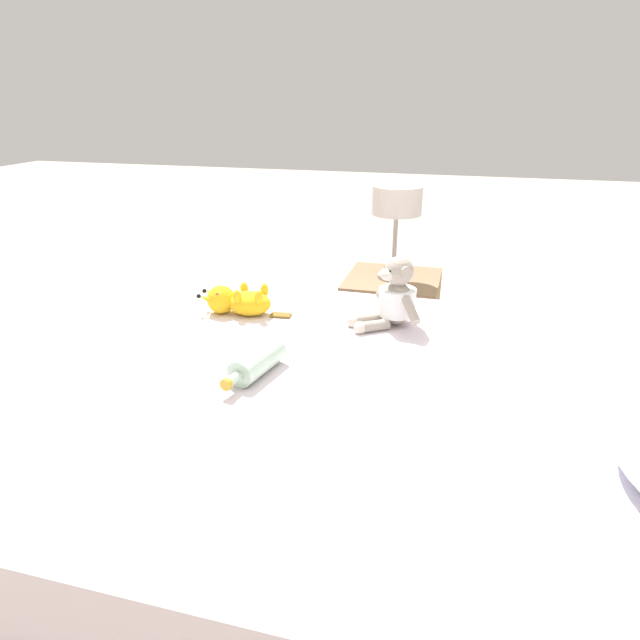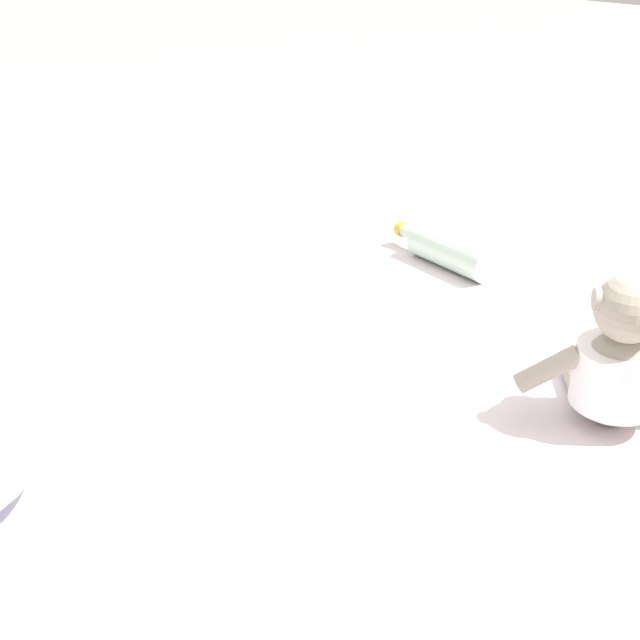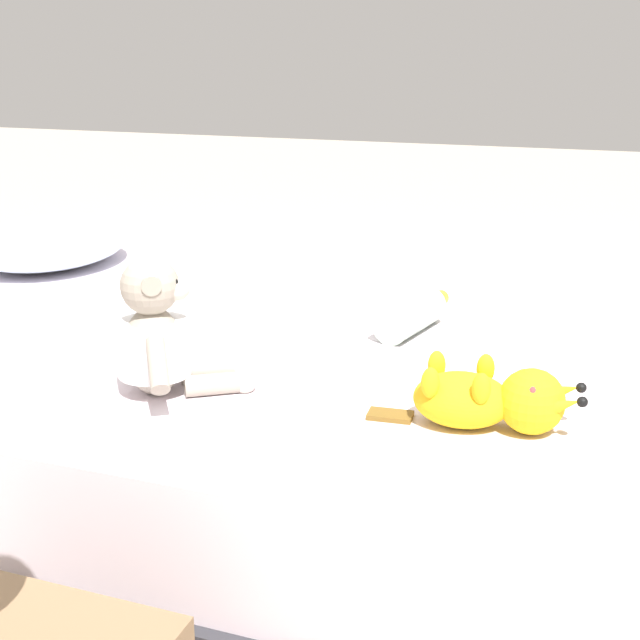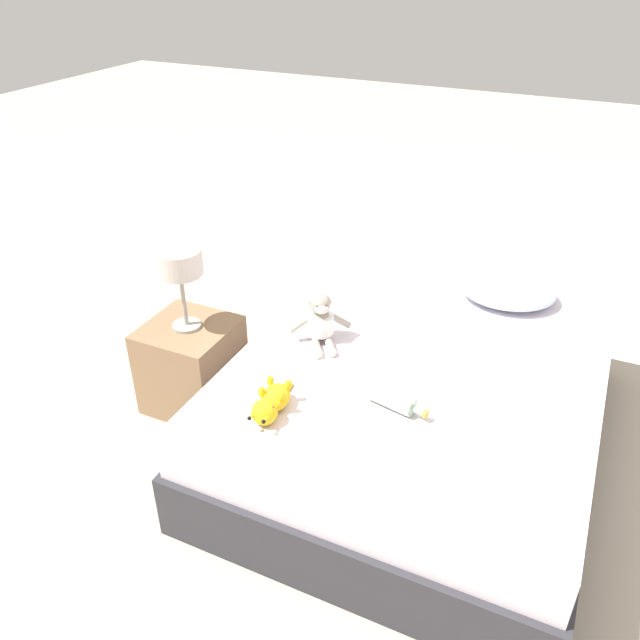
% 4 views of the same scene
% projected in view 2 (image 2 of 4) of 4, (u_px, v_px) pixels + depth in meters
% --- Properties ---
extents(ground_plane, '(16.00, 16.00, 0.00)m').
position_uv_depth(ground_plane, '(320.00, 568.00, 1.65)').
color(ground_plane, '#B7A893').
extents(bed, '(1.53, 1.93, 0.50)m').
position_uv_depth(bed, '(320.00, 467.00, 1.53)').
color(bed, '#2D2D33').
rests_on(bed, ground_plane).
extents(plush_monkey, '(0.25, 0.25, 0.24)m').
position_uv_depth(plush_monkey, '(617.00, 361.00, 1.18)').
color(plush_monkey, '#9E9384').
rests_on(plush_monkey, bed).
extents(glass_bottle, '(0.25, 0.11, 0.08)m').
position_uv_depth(glass_bottle, '(451.00, 250.00, 1.67)').
color(glass_bottle, '#B2D1B7').
rests_on(glass_bottle, bed).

